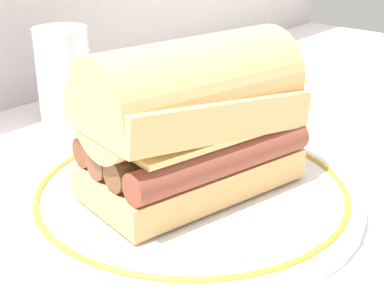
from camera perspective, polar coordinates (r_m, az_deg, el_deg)
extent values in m
plane|color=white|center=(0.49, 3.42, -5.42)|extent=(1.50, 1.50, 0.00)
cylinder|color=white|center=(0.49, 0.00, -4.15)|extent=(0.29, 0.29, 0.01)
torus|color=#B29333|center=(0.49, 0.00, -3.53)|extent=(0.27, 0.27, 0.01)
cube|color=#E5AE68|center=(0.48, 0.00, -1.84)|extent=(0.19, 0.13, 0.03)
cylinder|color=brown|center=(0.44, 3.17, -0.62)|extent=(0.17, 0.06, 0.03)
cylinder|color=brown|center=(0.46, 1.01, 0.45)|extent=(0.17, 0.06, 0.03)
cylinder|color=brown|center=(0.48, -0.97, 1.44)|extent=(0.17, 0.06, 0.03)
cylinder|color=brown|center=(0.50, -2.81, 2.35)|extent=(0.17, 0.06, 0.03)
cube|color=#EAD67A|center=(0.47, 0.00, 2.67)|extent=(0.16, 0.11, 0.01)
cube|color=#E4B26C|center=(0.46, 0.00, 4.70)|extent=(0.19, 0.13, 0.05)
cylinder|color=#E5AA6B|center=(0.46, 0.00, 6.48)|extent=(0.19, 0.11, 0.08)
cylinder|color=silver|center=(0.68, -12.65, 7.62)|extent=(0.06, 0.06, 0.11)
cylinder|color=gold|center=(0.69, -12.42, 5.23)|extent=(0.05, 0.05, 0.05)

